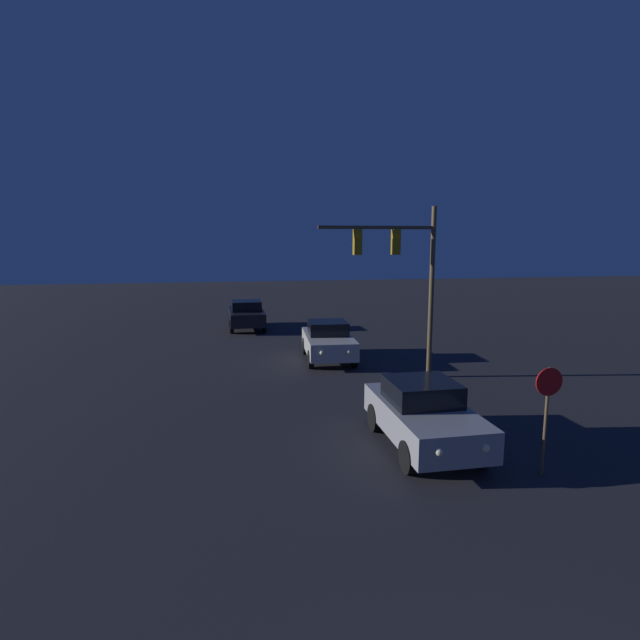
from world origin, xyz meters
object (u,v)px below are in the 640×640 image
(car_near, at_px, (424,414))
(traffic_signal_mast, at_px, (405,266))
(car_far, at_px, (246,315))
(stop_sign, at_px, (547,402))
(car_mid, at_px, (328,341))

(car_near, distance_m, traffic_signal_mast, 7.09)
(car_near, relative_size, traffic_signal_mast, 0.67)
(car_far, relative_size, traffic_signal_mast, 0.67)
(car_near, xyz_separation_m, traffic_signal_mast, (1.58, 6.05, 3.34))
(car_near, relative_size, car_far, 1.00)
(car_near, distance_m, stop_sign, 2.92)
(car_mid, bearing_deg, car_far, -65.32)
(car_near, height_order, car_mid, same)
(stop_sign, bearing_deg, car_near, 136.58)
(car_mid, xyz_separation_m, traffic_signal_mast, (2.17, -3.29, 3.34))
(car_near, height_order, stop_sign, stop_sign)
(traffic_signal_mast, distance_m, stop_sign, 8.37)
(car_far, distance_m, traffic_signal_mast, 13.15)
(stop_sign, bearing_deg, car_far, 106.67)
(stop_sign, bearing_deg, traffic_signal_mast, 93.26)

